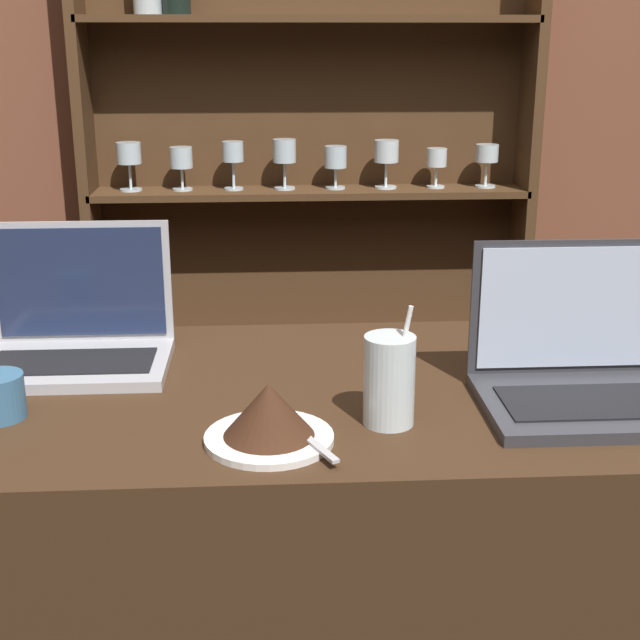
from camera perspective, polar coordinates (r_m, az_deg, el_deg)
back_wall at (r=2.72m, az=-2.76°, el=14.59°), size 7.00×0.06×2.70m
back_shelf at (r=2.69m, az=-0.96°, el=7.21°), size 1.31×0.18×1.93m
laptop_near at (r=1.55m, az=-15.31°, el=-0.84°), size 0.31×0.21×0.23m
laptop_far at (r=1.40m, az=17.01°, el=-3.03°), size 0.34×0.24×0.23m
cake_plate at (r=1.21m, az=-3.29°, el=-6.15°), size 0.18×0.18×0.09m
water_glass at (r=1.26m, az=4.46°, el=-3.87°), size 0.07×0.07×0.18m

